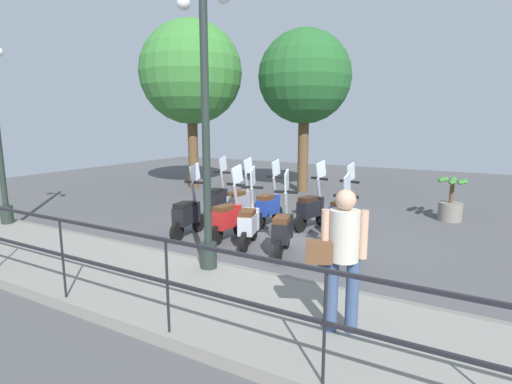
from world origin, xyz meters
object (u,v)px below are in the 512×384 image
object	(u,v)px
lamp_post_near	(206,141)
scooter_far_1	(311,208)
scooter_far_2	(269,206)
scooter_far_3	(240,202)
tree_large	(191,73)
scooter_far_0	(343,213)
scooter_near_3	(228,218)
scooter_near_2	(249,222)
scooter_near_1	(283,229)
tree_distant	(305,78)
scooter_near_4	(187,214)
pedestrian_with_bag	(342,250)
scooter_near_0	(340,236)
potted_palm	(451,203)
scooter_far_4	(217,199)

from	to	relation	value
lamp_post_near	scooter_far_1	bearing A→B (deg)	-5.86
scooter_far_2	scooter_far_3	size ratio (longest dim) A/B	1.00
tree_large	scooter_far_0	distance (m)	8.21
scooter_far_3	scooter_near_3	bearing A→B (deg)	-153.28
scooter_near_2	scooter_far_3	size ratio (longest dim) A/B	1.00
tree_large	scooter_far_1	xyz separation A→B (m)	(-3.17, -5.85, -3.58)
scooter_near_1	scooter_near_3	xyz separation A→B (m)	(0.25, 1.36, 0.00)
scooter_near_3	scooter_far_3	world-z (taller)	same
tree_distant	scooter_far_3	xyz separation A→B (m)	(-4.57, -0.30, -3.34)
scooter_far_1	scooter_far_2	distance (m)	0.99
scooter_far_2	scooter_far_3	world-z (taller)	same
scooter_near_1	scooter_near_2	distance (m)	0.81
scooter_near_1	scooter_far_0	distance (m)	1.90
scooter_near_1	scooter_far_3	xyz separation A→B (m)	(1.75, 1.99, 0.00)
scooter_near_3	scooter_far_2	distance (m)	1.44
tree_distant	scooter_far_2	xyz separation A→B (m)	(-4.66, -1.12, -3.34)
scooter_near_3	scooter_near_4	size ratio (longest dim) A/B	1.00
pedestrian_with_bag	tree_large	bearing A→B (deg)	23.73
scooter_near_0	scooter_near_1	world-z (taller)	same
lamp_post_near	scooter_far_0	xyz separation A→B (m)	(3.33, -1.12, -1.66)
pedestrian_with_bag	scooter_near_2	size ratio (longest dim) A/B	1.03
lamp_post_near	potted_palm	world-z (taller)	lamp_post_near
scooter_far_1	scooter_far_4	distance (m)	2.46
scooter_far_2	lamp_post_near	bearing A→B (deg)	-167.41
scooter_near_4	scooter_far_4	bearing A→B (deg)	7.79
tree_large	scooter_near_0	world-z (taller)	tree_large
scooter_near_1	scooter_far_2	xyz separation A→B (m)	(1.67, 1.17, 0.00)
scooter_near_0	tree_large	bearing A→B (deg)	53.73
scooter_near_0	scooter_far_2	size ratio (longest dim) A/B	1.00
tree_distant	scooter_far_2	world-z (taller)	tree_distant
scooter_far_2	scooter_near_0	bearing A→B (deg)	-123.28
tree_distant	scooter_near_0	distance (m)	7.80
scooter_near_4	scooter_far_3	world-z (taller)	same
tree_large	pedestrian_with_bag	bearing A→B (deg)	-133.46
scooter_near_0	scooter_far_3	xyz separation A→B (m)	(1.64, 3.02, 0.00)
scooter_near_1	scooter_near_4	xyz separation A→B (m)	(0.08, 2.28, 0.00)
potted_palm	scooter_near_0	distance (m)	4.47
scooter_near_2	scooter_far_2	distance (m)	1.58
scooter_near_3	scooter_far_2	xyz separation A→B (m)	(1.42, -0.20, 0.00)
scooter_near_4	tree_distant	bearing A→B (deg)	-5.52
tree_large	potted_palm	size ratio (longest dim) A/B	5.54
scooter_near_2	scooter_near_4	xyz separation A→B (m)	(-0.05, 1.48, 0.00)
potted_palm	scooter_far_2	xyz separation A→B (m)	(-2.67, 3.65, 0.04)
potted_palm	scooter_far_4	bearing A→B (deg)	116.62
pedestrian_with_bag	scooter_near_3	distance (m)	4.17
scooter_near_0	lamp_post_near	bearing A→B (deg)	134.15
scooter_near_0	tree_distant	bearing A→B (deg)	27.01
pedestrian_with_bag	scooter_near_1	distance (m)	3.05
scooter_near_4	scooter_far_2	size ratio (longest dim) A/B	1.00
scooter_near_0	scooter_far_1	bearing A→B (deg)	33.21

